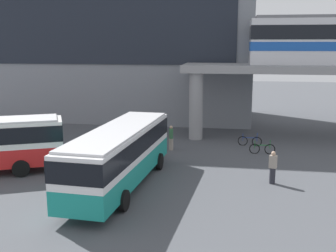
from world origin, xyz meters
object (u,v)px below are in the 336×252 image
bicycle_blue (250,141)px  bicycle_green (262,149)px  pedestrian_walking_across (273,168)px  bus_main (120,151)px  station_building (105,14)px  pedestrian_by_bike_rack (171,138)px

bicycle_blue → bicycle_green: bearing=-70.8°
pedestrian_walking_across → bus_main: bearing=-167.4°
station_building → bus_main: bearing=-70.8°
bus_main → pedestrian_by_bike_rack: (1.49, 8.14, -1.14)m
station_building → bicycle_green: bearing=-41.0°
pedestrian_walking_across → pedestrian_by_bike_rack: (-6.60, 6.32, -0.02)m
bicycle_blue → bus_main: bearing=-124.7°
bus_main → bicycle_blue: bus_main is taller
bus_main → bicycle_blue: bearing=55.3°
station_building → bicycle_blue: bearing=-37.4°
bicycle_green → bicycle_blue: 2.36m
pedestrian_walking_across → bicycle_blue: bearing=96.2°
bicycle_green → bicycle_blue: bearing=109.2°
bicycle_green → pedestrian_walking_across: size_ratio=0.98×
bus_main → bicycle_green: bus_main is taller
bicycle_green → bicycle_blue: (-0.78, 2.23, 0.00)m
station_building → pedestrian_walking_across: size_ratio=16.32×
bus_main → pedestrian_walking_across: size_ratio=6.10×
bicycle_blue → pedestrian_walking_across: size_ratio=0.98×
bus_main → bicycle_green: (7.94, 8.12, -1.63)m
bicycle_green → pedestrian_by_bike_rack: bearing=179.8°
bicycle_green → pedestrian_walking_across: bearing=-88.6°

